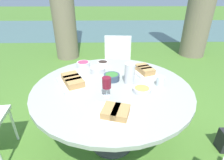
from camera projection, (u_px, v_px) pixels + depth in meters
ground_plane at (112, 142)px, 2.00m from camera, size 40.00×40.00×0.00m
river_strip at (109, 28)px, 8.04m from camera, size 40.00×4.91×0.01m
dining_table at (112, 93)px, 1.70m from camera, size 1.49×1.49×0.73m
chair_near_right at (117, 59)px, 2.91m from camera, size 0.48×0.46×0.89m
water_pitcher at (130, 73)px, 1.67m from camera, size 0.11×0.10×0.20m
wine_glass at (107, 83)px, 1.44m from camera, size 0.08×0.08×0.18m
platter_bread_main at (73, 81)px, 1.67m from camera, size 0.37×0.43×0.08m
platter_charcuterie at (145, 70)px, 1.89m from camera, size 0.28×0.34×0.08m
platter_sandwich_side at (113, 113)px, 1.25m from camera, size 0.38×0.33×0.07m
bowl_fries at (142, 90)px, 1.55m from camera, size 0.16×0.16×0.04m
bowl_salad at (112, 77)px, 1.76m from camera, size 0.16×0.16×0.06m
bowl_olives at (103, 63)px, 2.11m from camera, size 0.13×0.13×0.05m
bowl_dip_red at (83, 64)px, 2.06m from camera, size 0.15×0.15×0.06m
bowl_dip_cream at (98, 70)px, 1.92m from camera, size 0.17×0.17×0.06m
cup_water_near at (160, 81)px, 1.65m from camera, size 0.07×0.07×0.09m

